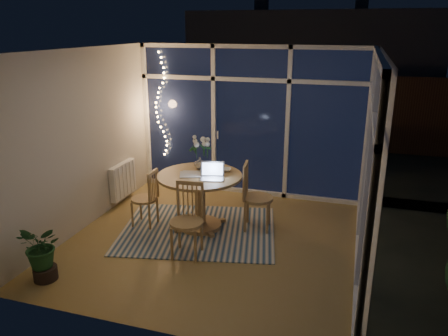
{
  "coord_description": "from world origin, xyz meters",
  "views": [
    {
      "loc": [
        1.76,
        -5.25,
        2.88
      ],
      "look_at": [
        0.06,
        0.25,
        1.01
      ],
      "focal_mm": 35.0,
      "sensor_mm": 36.0,
      "label": 1
    }
  ],
  "objects_px": {
    "flower_vase": "(200,162)",
    "chair_front": "(187,221)",
    "chair_right": "(258,197)",
    "potted_plant": "(42,251)",
    "laptop": "(212,171)",
    "chair_left": "(144,198)",
    "dining_table": "(200,202)"
  },
  "relations": [
    {
      "from": "flower_vase",
      "to": "potted_plant",
      "type": "relative_size",
      "value": 0.28
    },
    {
      "from": "chair_front",
      "to": "potted_plant",
      "type": "height_order",
      "value": "chair_front"
    },
    {
      "from": "dining_table",
      "to": "potted_plant",
      "type": "distance_m",
      "value": 2.27
    },
    {
      "from": "chair_right",
      "to": "potted_plant",
      "type": "distance_m",
      "value": 2.96
    },
    {
      "from": "chair_left",
      "to": "chair_front",
      "type": "xyz_separation_m",
      "value": [
        0.95,
        -0.68,
        0.05
      ]
    },
    {
      "from": "chair_left",
      "to": "potted_plant",
      "type": "bearing_deg",
      "value": -15.94
    },
    {
      "from": "dining_table",
      "to": "potted_plant",
      "type": "xyz_separation_m",
      "value": [
        -1.28,
        -1.87,
        -0.04
      ]
    },
    {
      "from": "laptop",
      "to": "potted_plant",
      "type": "height_order",
      "value": "laptop"
    },
    {
      "from": "laptop",
      "to": "chair_right",
      "type": "bearing_deg",
      "value": 16.82
    },
    {
      "from": "dining_table",
      "to": "laptop",
      "type": "distance_m",
      "value": 0.6
    },
    {
      "from": "chair_left",
      "to": "laptop",
      "type": "height_order",
      "value": "laptop"
    },
    {
      "from": "potted_plant",
      "to": "chair_right",
      "type": "bearing_deg",
      "value": 44.9
    },
    {
      "from": "chair_front",
      "to": "potted_plant",
      "type": "bearing_deg",
      "value": -148.36
    },
    {
      "from": "dining_table",
      "to": "flower_vase",
      "type": "height_order",
      "value": "flower_vase"
    },
    {
      "from": "flower_vase",
      "to": "potted_plant",
      "type": "bearing_deg",
      "value": -119.19
    },
    {
      "from": "chair_left",
      "to": "flower_vase",
      "type": "bearing_deg",
      "value": 118.32
    },
    {
      "from": "chair_front",
      "to": "flower_vase",
      "type": "height_order",
      "value": "flower_vase"
    },
    {
      "from": "potted_plant",
      "to": "chair_left",
      "type": "bearing_deg",
      "value": 75.29
    },
    {
      "from": "potted_plant",
      "to": "flower_vase",
      "type": "bearing_deg",
      "value": 60.81
    },
    {
      "from": "flower_vase",
      "to": "potted_plant",
      "type": "height_order",
      "value": "flower_vase"
    },
    {
      "from": "dining_table",
      "to": "chair_right",
      "type": "xyz_separation_m",
      "value": [
        0.82,
        0.22,
        0.09
      ]
    },
    {
      "from": "chair_left",
      "to": "laptop",
      "type": "bearing_deg",
      "value": 90.39
    },
    {
      "from": "chair_left",
      "to": "flower_vase",
      "type": "distance_m",
      "value": 0.99
    },
    {
      "from": "chair_front",
      "to": "flower_vase",
      "type": "relative_size",
      "value": 4.73
    },
    {
      "from": "chair_front",
      "to": "potted_plant",
      "type": "xyz_separation_m",
      "value": [
        -1.4,
        -1.03,
        -0.12
      ]
    },
    {
      "from": "dining_table",
      "to": "chair_front",
      "type": "relative_size",
      "value": 1.24
    },
    {
      "from": "chair_right",
      "to": "chair_front",
      "type": "xyz_separation_m",
      "value": [
        -0.69,
        -1.05,
        -0.02
      ]
    },
    {
      "from": "chair_right",
      "to": "flower_vase",
      "type": "distance_m",
      "value": 1.0
    },
    {
      "from": "flower_vase",
      "to": "chair_front",
      "type": "bearing_deg",
      "value": -79.02
    },
    {
      "from": "chair_left",
      "to": "potted_plant",
      "type": "xyz_separation_m",
      "value": [
        -0.45,
        -1.71,
        -0.07
      ]
    },
    {
      "from": "chair_left",
      "to": "flower_vase",
      "type": "relative_size",
      "value": 4.24
    },
    {
      "from": "flower_vase",
      "to": "potted_plant",
      "type": "distance_m",
      "value": 2.5
    }
  ]
}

